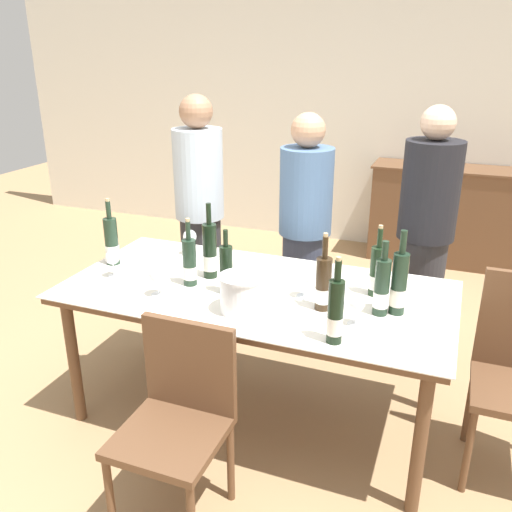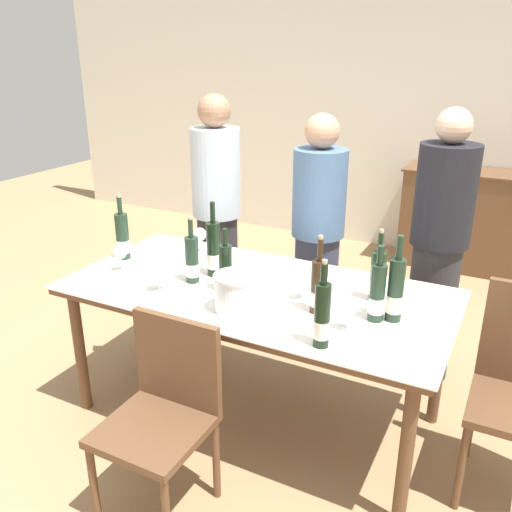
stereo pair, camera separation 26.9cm
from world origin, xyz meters
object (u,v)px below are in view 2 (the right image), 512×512
Objects in this scene: wine_bottle_6 at (319,288)px; wine_glass_0 at (303,280)px; wine_bottle_0 at (192,261)px; wine_bottle_1 at (214,250)px; wine_bottle_8 at (322,316)px; ice_bucket at (236,291)px; wine_bottle_4 at (395,291)px; person_guest_left at (317,240)px; person_guest_right at (438,252)px; wine_bottle_7 at (377,294)px; person_host at (217,216)px; dining_table at (256,301)px; wine_bottle_3 at (226,270)px; wine_glass_2 at (120,253)px; wine_glass_4 at (200,235)px; wine_glass_1 at (158,272)px; chair_near_front at (164,405)px; wine_bottle_2 at (378,277)px; wine_bottle_5 at (123,237)px; sideboard_cabinet at (487,223)px; wine_glass_3 at (348,310)px.

wine_bottle_6 is 0.15m from wine_glass_0.
wine_bottle_1 is at bearing 67.70° from wine_bottle_0.
wine_bottle_8 is at bearing -57.32° from wine_glass_0.
wine_bottle_4 is at bearing 19.35° from ice_bucket.
person_guest_right is (0.73, 0.03, 0.03)m from person_guest_left.
person_host reaches higher than wine_bottle_7.
wine_bottle_7 reaches higher than dining_table.
wine_bottle_3 is 0.39m from wine_glass_0.
wine_bottle_6 is 0.23× the size of person_host.
wine_bottle_7 is at bearing 3.00° from wine_glass_2.
dining_table is 0.65m from wine_glass_4.
chair_near_front is at bearing -52.90° from wine_glass_1.
wine_bottle_0 reaches higher than wine_glass_1.
wine_glass_4 reaches higher than chair_near_front.
wine_glass_0 is 1.30m from person_host.
person_guest_right reaches higher than wine_bottle_3.
wine_glass_1 reaches higher than wine_glass_2.
person_guest_left reaches higher than wine_bottle_2.
wine_glass_2 is at bearing -173.21° from wine_glass_0.
wine_glass_2 is 1.23m from person_guest_left.
wine_bottle_5 reaches higher than dining_table.
sideboard_cabinet is 0.93× the size of person_guest_right.
wine_bottle_5 reaches higher than wine_glass_1.
sideboard_cabinet is 3.04m from wine_glass_3.
wine_glass_1 is at bearing -150.21° from dining_table.
wine_bottle_8 is at bearing -66.37° from wine_bottle_6.
dining_table is 0.80m from wine_glass_2.
wine_bottle_0 is at bearing 159.80° from wine_bottle_8.
wine_bottle_2 is 0.23× the size of person_guest_left.
wine_glass_1 is 0.09× the size of person_guest_right.
wine_bottle_1 is 1.07× the size of wine_bottle_8.
person_guest_right reaches higher than ice_bucket.
wine_glass_4 is (-0.91, 0.41, -0.02)m from wine_bottle_6.
wine_glass_3 is (0.88, -0.12, -0.02)m from wine_bottle_0.
person_host reaches higher than wine_bottle_2.
wine_bottle_8 is (-0.38, -3.18, 0.45)m from sideboard_cabinet.
wine_bottle_7 is at bearing 59.25° from wine_glass_3.
wine_bottle_1 is at bearing 20.85° from wine_glass_2.
wine_glass_1 is at bearing -153.84° from wine_bottle_3.
wine_bottle_2 is 0.36m from wine_glass_0.
wine_bottle_5 is (-0.60, -0.03, -0.01)m from wine_bottle_1.
ice_bucket is 1.06m from person_guest_left.
wine_glass_4 is at bearing 134.65° from wine_bottle_1.
wine_bottle_3 is at bearing 155.48° from wine_bottle_8.
wine_glass_4 is at bearing 135.36° from wine_bottle_3.
wine_bottle_4 is at bearing -92.99° from person_guest_right.
wine_glass_4 is 0.55m from person_host.
wine_glass_3 is (0.29, -0.19, -0.01)m from wine_glass_0.
chair_near_front is (0.27, -0.64, -0.38)m from wine_bottle_0.
wine_bottle_3 reaches higher than dining_table.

